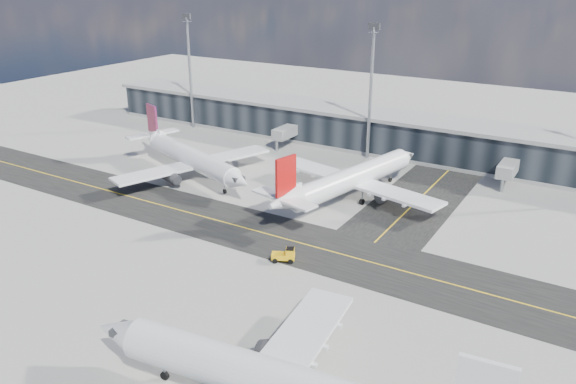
% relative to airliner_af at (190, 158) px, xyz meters
% --- Properties ---
extents(ground, '(300.00, 300.00, 0.00)m').
position_rel_airliner_af_xyz_m(ground, '(25.64, -18.60, -3.87)').
color(ground, gray).
rests_on(ground, ground).
extents(taxiway_lanes, '(180.00, 63.00, 0.03)m').
position_rel_airliner_af_xyz_m(taxiway_lanes, '(29.55, -7.86, -3.86)').
color(taxiway_lanes, black).
rests_on(taxiway_lanes, ground).
extents(terminal_concourse, '(152.00, 19.80, 8.80)m').
position_rel_airliner_af_xyz_m(terminal_concourse, '(25.68, 36.34, 0.22)').
color(terminal_concourse, black).
rests_on(terminal_concourse, ground).
extents(floodlight_masts, '(102.50, 0.70, 28.90)m').
position_rel_airliner_af_xyz_m(floodlight_masts, '(25.64, 29.40, 11.73)').
color(floodlight_masts, gray).
rests_on(floodlight_masts, ground).
extents(airliner_af, '(38.38, 33.16, 11.73)m').
position_rel_airliner_af_xyz_m(airliner_af, '(0.00, 0.00, 0.00)').
color(airliner_af, white).
rests_on(airliner_af, ground).
extents(airliner_redtail, '(34.60, 40.28, 12.02)m').
position_rel_airliner_af_xyz_m(airliner_redtail, '(32.90, 5.21, 0.10)').
color(airliner_redtail, white).
rests_on(airliner_redtail, ground).
extents(baggage_tug, '(3.65, 2.87, 2.07)m').
position_rel_airliner_af_xyz_m(baggage_tug, '(35.06, -20.71, -2.84)').
color(baggage_tug, '#F1B30C').
rests_on(baggage_tug, ground).
extents(service_van, '(3.13, 6.19, 1.68)m').
position_rel_airliner_af_xyz_m(service_van, '(29.82, 17.26, -3.03)').
color(service_van, white).
rests_on(service_van, ground).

